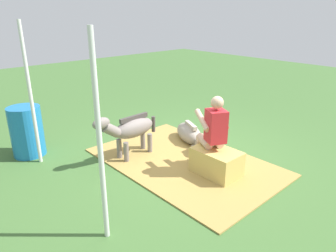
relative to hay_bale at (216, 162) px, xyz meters
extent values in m
plane|color=#426B33|center=(0.86, -0.14, -0.22)|extent=(24.00, 24.00, 0.00)
cube|color=#AD8C47|center=(0.65, 0.07, -0.21)|extent=(3.28, 2.11, 0.02)
cube|color=tan|center=(0.00, 0.00, 0.00)|extent=(0.76, 0.51, 0.44)
cylinder|color=#D8AD8C|center=(0.27, 0.00, 0.29)|extent=(0.42, 0.31, 0.14)
cylinder|color=#D8AD8C|center=(0.45, -0.09, 0.00)|extent=(0.11, 0.11, 0.44)
cube|color=black|center=(0.45, -0.09, -0.19)|extent=(0.24, 0.19, 0.06)
cylinder|color=#D8AD8C|center=(0.18, -0.18, 0.29)|extent=(0.42, 0.31, 0.14)
cylinder|color=#D8AD8C|center=(0.36, -0.27, 0.00)|extent=(0.11, 0.11, 0.44)
cube|color=black|center=(0.36, -0.27, -0.19)|extent=(0.24, 0.19, 0.06)
cube|color=red|center=(0.05, 0.00, 0.62)|extent=(0.39, 0.39, 0.52)
cylinder|color=#D8AD8C|center=(0.28, 0.06, 0.67)|extent=(0.49, 0.31, 0.26)
cylinder|color=#D8AD8C|center=(0.14, -0.22, 0.67)|extent=(0.49, 0.31, 0.26)
sphere|color=#D8AD8C|center=(0.05, 0.00, 1.00)|extent=(0.20, 0.20, 0.20)
ellipsoid|color=slate|center=(1.46, 0.55, 0.33)|extent=(0.36, 0.86, 0.34)
cylinder|color=slate|center=(1.34, 0.83, -0.03)|extent=(0.09, 0.09, 0.38)
cylinder|color=slate|center=(1.54, 0.84, -0.03)|extent=(0.09, 0.09, 0.38)
cylinder|color=slate|center=(1.37, 0.27, -0.03)|extent=(0.09, 0.09, 0.38)
cylinder|color=slate|center=(1.57, 0.28, -0.03)|extent=(0.09, 0.09, 0.38)
cylinder|color=slate|center=(1.43, 1.05, 0.43)|extent=(0.20, 0.37, 0.33)
ellipsoid|color=slate|center=(1.42, 1.23, 0.59)|extent=(0.18, 0.33, 0.20)
cube|color=#433D3A|center=(1.46, 0.55, 0.52)|extent=(0.09, 0.60, 0.08)
cylinder|color=#433D3A|center=(1.48, 0.08, 0.28)|extent=(0.07, 0.07, 0.30)
ellipsoid|color=gray|center=(1.25, -0.67, -0.04)|extent=(0.97, 0.72, 0.36)
cube|color=gray|center=(0.76, -0.45, -0.17)|extent=(0.35, 0.33, 0.10)
cylinder|color=gray|center=(0.74, -0.44, 0.02)|extent=(0.33, 0.28, 0.30)
ellipsoid|color=gray|center=(0.57, -0.37, 0.10)|extent=(0.34, 0.27, 0.20)
cube|color=#B5A999|center=(1.18, -0.63, 0.16)|extent=(0.44, 0.25, 0.08)
cylinder|color=#1E72B2|center=(2.83, 1.97, 0.24)|extent=(0.57, 0.57, 0.92)
cylinder|color=silver|center=(-0.07, 2.12, 0.99)|extent=(0.06, 0.06, 2.41)
cylinder|color=silver|center=(2.40, 1.94, 0.99)|extent=(0.06, 0.06, 2.41)
camera|label=1|loc=(-2.82, 3.64, 2.32)|focal=33.43mm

